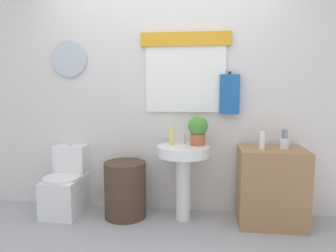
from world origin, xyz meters
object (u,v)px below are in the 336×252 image
(toothbrush_cup, at_px, (285,143))
(wooden_cabinet, at_px, (271,187))
(toilet, at_px, (66,187))
(laundry_hamper, at_px, (125,189))
(soap_bottle, at_px, (172,136))
(potted_plant, at_px, (198,129))
(lotion_bottle, at_px, (262,141))
(pedestal_sink, at_px, (183,164))

(toothbrush_cup, bearing_deg, wooden_cabinet, -169.80)
(toilet, height_order, toothbrush_cup, toothbrush_cup)
(laundry_hamper, relative_size, soap_bottle, 3.39)
(toilet, bearing_deg, toothbrush_cup, -0.33)
(wooden_cabinet, bearing_deg, toothbrush_cup, 10.20)
(wooden_cabinet, bearing_deg, laundry_hamper, 180.00)
(laundry_hamper, height_order, wooden_cabinet, wooden_cabinet)
(laundry_hamper, xyz_separation_m, potted_plant, (0.74, 0.06, 0.63))
(wooden_cabinet, bearing_deg, toilet, 179.12)
(laundry_hamper, bearing_deg, toilet, 177.17)
(wooden_cabinet, relative_size, lotion_bottle, 4.42)
(toilet, height_order, laundry_hamper, toilet)
(potted_plant, relative_size, lotion_bottle, 1.72)
(pedestal_sink, bearing_deg, potted_plant, 23.20)
(potted_plant, bearing_deg, pedestal_sink, -156.80)
(pedestal_sink, xyz_separation_m, toothbrush_cup, (0.97, 0.02, 0.23))
(lotion_bottle, bearing_deg, toothbrush_cup, 15.20)
(potted_plant, bearing_deg, lotion_bottle, -9.30)
(pedestal_sink, relative_size, toothbrush_cup, 4.12)
(wooden_cabinet, distance_m, lotion_bottle, 0.48)
(pedestal_sink, xyz_separation_m, potted_plant, (0.14, 0.06, 0.35))
(pedestal_sink, height_order, lotion_bottle, lotion_bottle)
(potted_plant, height_order, toothbrush_cup, potted_plant)
(pedestal_sink, bearing_deg, laundry_hamper, 180.00)
(lotion_bottle, bearing_deg, pedestal_sink, 176.95)
(pedestal_sink, relative_size, soap_bottle, 4.47)
(wooden_cabinet, bearing_deg, pedestal_sink, 180.00)
(pedestal_sink, bearing_deg, toilet, 178.52)
(toilet, xyz_separation_m, lotion_bottle, (2.01, -0.07, 0.56))
(lotion_bottle, bearing_deg, potted_plant, 170.70)
(laundry_hamper, height_order, soap_bottle, soap_bottle)
(soap_bottle, xyz_separation_m, potted_plant, (0.26, 0.01, 0.08))
(pedestal_sink, distance_m, toothbrush_cup, 1.00)
(toilet, distance_m, potted_plant, 1.54)
(toothbrush_cup, bearing_deg, toilet, 179.67)
(potted_plant, xyz_separation_m, lotion_bottle, (0.61, -0.10, -0.08))
(pedestal_sink, distance_m, lotion_bottle, 0.80)
(laundry_hamper, height_order, toothbrush_cup, toothbrush_cup)
(toothbrush_cup, bearing_deg, pedestal_sink, -178.83)
(wooden_cabinet, height_order, lotion_bottle, lotion_bottle)
(soap_bottle, distance_m, potted_plant, 0.27)
(wooden_cabinet, bearing_deg, potted_plant, 175.24)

